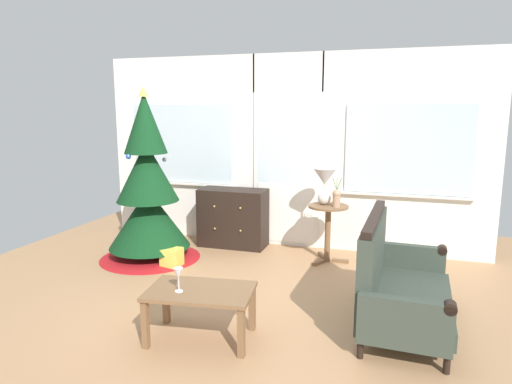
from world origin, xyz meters
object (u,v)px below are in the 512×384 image
Objects in this scene: coffee_table at (200,297)px; dresser_cabinet at (233,218)px; flower_vase at (336,197)px; wine_glass at (178,274)px; christmas_tree at (148,197)px; table_lamp at (325,181)px; gift_box at (172,258)px; settee_sofa at (394,282)px; side_table at (328,222)px.

dresser_cabinet is at bearing 104.58° from coffee_table.
wine_glass is (-0.92, -2.24, -0.25)m from flower_vase.
christmas_tree reaches higher than wine_glass.
table_lamp is 1.97× the size of gift_box.
settee_sofa is 1.83m from table_lamp.
wine_glass is (-0.14, -0.09, 0.21)m from coffee_table.
side_table is at bearing 70.42° from wine_glass.
dresser_cabinet is at bearing 44.72° from christmas_tree.
wine_glass is 1.85m from gift_box.
dresser_cabinet is (0.81, 0.80, -0.39)m from christmas_tree.
dresser_cabinet reaches higher than coffee_table.
dresser_cabinet is 2.58× the size of flower_vase.
flower_vase is at bearing 70.15° from coffee_table.
dresser_cabinet reaches higher than gift_box.
table_lamp is (-0.86, 1.50, 0.61)m from settee_sofa.
settee_sofa is at bearing -39.11° from dresser_cabinet.
christmas_tree is 6.00× the size of flower_vase.
gift_box is (0.41, -0.22, -0.67)m from christmas_tree.
wine_glass is (1.31, -1.77, -0.22)m from christmas_tree.
flower_vase reaches higher than gift_box.
table_lamp is at bearing -10.14° from dresser_cabinet.
dresser_cabinet is 1.29× the size of side_table.
dresser_cabinet is at bearing 169.86° from table_lamp.
settee_sofa is at bearing -60.18° from table_lamp.
table_lamp reaches higher than side_table.
wine_glass is at bearing -112.28° from flower_vase.
side_table is 1.59× the size of table_lamp.
settee_sofa is 1.66m from coffee_table.
christmas_tree is 2.26m from coffee_table.
coffee_table is at bearing -152.92° from settee_sofa.
coffee_table is at bearing -49.06° from christmas_tree.
flower_vase is at bearing -32.01° from table_lamp.
coffee_table is at bearing -109.85° from flower_vase.
table_lamp reaches higher than wine_glass.
flower_vase is at bearing 12.05° from christmas_tree.
dresser_cabinet is at bearing 167.10° from flower_vase.
side_table is (-0.80, 1.46, 0.12)m from settee_sofa.
christmas_tree is 3.10m from settee_sofa.
dresser_cabinet is 0.61× the size of settee_sofa.
flower_vase reaches higher than dresser_cabinet.
christmas_tree is 2.28m from flower_vase.
gift_box is at bearing -159.12° from flower_vase.
dresser_cabinet is 1.13m from gift_box.
side_table reaches higher than gift_box.
coffee_table is (0.64, -2.48, -0.03)m from dresser_cabinet.
flower_vase is (0.10, -0.06, 0.32)m from side_table.
christmas_tree reaches higher than table_lamp.
gift_box is (-1.82, -0.69, -0.70)m from flower_vase.
flower_vase reaches higher than wine_glass.
table_lamp reaches higher than settee_sofa.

